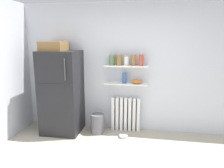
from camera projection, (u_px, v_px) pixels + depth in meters
back_wall at (129, 68)px, 4.37m from camera, size 7.04×0.10×2.60m
refrigerator at (61, 90)px, 4.30m from camera, size 0.75×0.72×1.84m
radiator at (126, 114)px, 4.45m from camera, size 0.59×0.12×0.70m
wall_shelf_lower at (126, 84)px, 4.29m from camera, size 0.86×0.22×0.02m
wall_shelf_upper at (126, 66)px, 4.21m from camera, size 0.86×0.22×0.02m
storage_jar_0 at (112, 60)px, 4.23m from camera, size 0.10×0.10×0.22m
storage_jar_1 at (119, 60)px, 4.21m from camera, size 0.11×0.11×0.23m
storage_jar_2 at (126, 61)px, 4.19m from camera, size 0.10×0.10×0.20m
storage_jar_3 at (134, 60)px, 4.16m from camera, size 0.08×0.08×0.23m
storage_jar_4 at (141, 60)px, 4.14m from camera, size 0.09×0.09×0.24m
vase at (124, 78)px, 4.27m from camera, size 0.09×0.09×0.22m
shelf_bowl at (137, 81)px, 4.24m from camera, size 0.19×0.19×0.09m
trash_bin at (97, 124)px, 4.34m from camera, size 0.27×0.27×0.40m
pet_food_bowl at (123, 136)px, 4.16m from camera, size 0.17×0.17×0.05m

